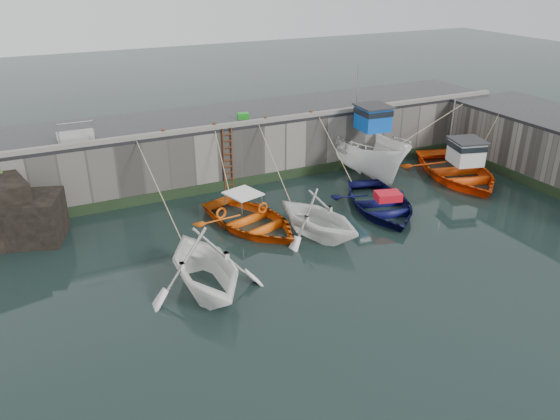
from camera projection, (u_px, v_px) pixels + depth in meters
name	position (u px, v px, depth m)	size (l,w,h in m)	color
ground	(376.00, 273.00, 20.26)	(120.00, 120.00, 0.00)	black
quay_back	(245.00, 142.00, 29.85)	(30.00, 5.00, 3.00)	slate
road_back	(245.00, 114.00, 29.19)	(30.00, 5.00, 0.16)	black
kerb_back	(263.00, 121.00, 27.19)	(30.00, 0.30, 0.20)	slate
algae_back	(265.00, 178.00, 28.29)	(30.00, 0.08, 0.50)	black
algae_right	(547.00, 189.00, 26.93)	(0.08, 15.00, 0.50)	black
ladder	(228.00, 160.00, 26.90)	(0.51, 0.08, 3.20)	#3F1E0F
boat_near_white	(206.00, 289.00, 19.24)	(4.25, 4.92, 2.59)	white
boat_near_white_rope	(166.00, 228.00, 23.66)	(0.04, 6.37, 3.10)	tan
boat_near_blue	(251.00, 226.00, 23.78)	(3.84, 5.38, 1.11)	#DF530B
boat_near_blue_rope	(223.00, 198.00, 26.60)	(0.04, 3.23, 3.10)	tan
boat_near_blacktrim	(317.00, 235.00, 23.04)	(3.76, 4.36, 2.30)	white
boat_near_blacktrim_rope	(273.00, 197.00, 26.67)	(0.04, 4.67, 3.10)	tan
boat_near_navy	(380.00, 210.00, 25.37)	(3.94, 5.52, 1.14)	#090B3B
boat_near_navy_rope	(336.00, 181.00, 28.60)	(0.04, 3.91, 3.10)	tan
boat_far_white	(365.00, 151.00, 29.39)	(3.34, 7.65, 5.88)	white
boat_far_orange	(458.00, 170.00, 28.85)	(6.26, 7.61, 4.37)	#FC4E0D
fish_crate	(243.00, 116.00, 27.88)	(0.57, 0.40, 0.30)	#18881C
railing	(76.00, 136.00, 24.58)	(1.60, 1.05, 1.00)	#A5A8AD
bollard_a	(163.00, 132.00, 25.28)	(0.18, 0.18, 0.28)	#3F1E0F
bollard_b	(214.00, 126.00, 26.27)	(0.18, 0.18, 0.28)	#3F1E0F
bollard_c	(265.00, 119.00, 27.33)	(0.18, 0.18, 0.28)	#3F1E0F
bollard_d	(311.00, 113.00, 28.36)	(0.18, 0.18, 0.28)	#3F1E0F
bollard_e	(362.00, 107.00, 29.63)	(0.18, 0.18, 0.28)	#3F1E0F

